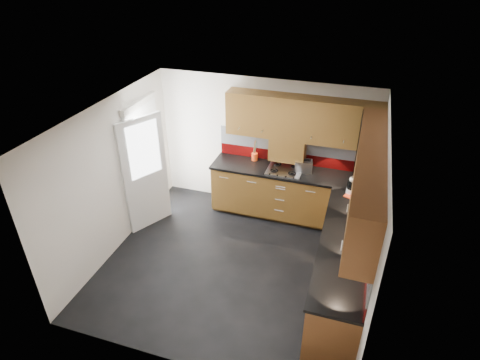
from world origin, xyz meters
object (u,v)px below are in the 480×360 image
(food_processor, at_px, (352,186))
(gas_hob, at_px, (285,170))
(utensil_pot, at_px, (255,155))
(toaster, at_px, (303,166))

(food_processor, bearing_deg, gas_hob, 161.01)
(gas_hob, distance_m, food_processor, 1.20)
(utensil_pot, relative_size, food_processor, 1.46)
(toaster, xyz_separation_m, food_processor, (0.83, -0.46, 0.02))
(utensil_pot, bearing_deg, toaster, -9.02)
(utensil_pot, xyz_separation_m, food_processor, (1.72, -0.61, 0.03))
(utensil_pot, bearing_deg, gas_hob, -20.19)
(gas_hob, xyz_separation_m, toaster, (0.30, 0.08, 0.09))
(gas_hob, distance_m, utensil_pot, 0.63)
(gas_hob, bearing_deg, utensil_pot, 159.81)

